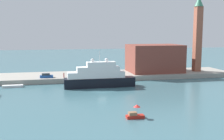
{
  "coord_description": "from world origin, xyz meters",
  "views": [
    {
      "loc": [
        -14.42,
        -79.92,
        17.77
      ],
      "look_at": [
        4.19,
        6.0,
        5.61
      ],
      "focal_mm": 45.14,
      "sensor_mm": 36.0,
      "label": 1
    }
  ],
  "objects_px": {
    "small_motorboat": "(135,114)",
    "bell_tower": "(198,32)",
    "mooring_bollard": "(106,76)",
    "parked_car": "(46,76)",
    "harbor_building": "(154,58)",
    "person_figure": "(64,75)",
    "large_yacht": "(99,77)",
    "work_barge": "(13,86)"
  },
  "relations": [
    {
      "from": "small_motorboat",
      "to": "bell_tower",
      "type": "height_order",
      "value": "bell_tower"
    },
    {
      "from": "small_motorboat",
      "to": "mooring_bollard",
      "type": "distance_m",
      "value": 43.07
    },
    {
      "from": "small_motorboat",
      "to": "parked_car",
      "type": "xyz_separation_m",
      "value": [
        -18.36,
        45.55,
        1.48
      ]
    },
    {
      "from": "harbor_building",
      "to": "person_figure",
      "type": "bearing_deg",
      "value": -168.8
    },
    {
      "from": "harbor_building",
      "to": "bell_tower",
      "type": "relative_size",
      "value": 0.69
    },
    {
      "from": "large_yacht",
      "to": "bell_tower",
      "type": "bearing_deg",
      "value": 20.13
    },
    {
      "from": "bell_tower",
      "to": "large_yacht",
      "type": "bearing_deg",
      "value": -159.87
    },
    {
      "from": "large_yacht",
      "to": "harbor_building",
      "type": "xyz_separation_m",
      "value": [
        25.5,
        17.92,
        3.83
      ]
    },
    {
      "from": "parked_car",
      "to": "person_figure",
      "type": "distance_m",
      "value": 6.09
    },
    {
      "from": "small_motorboat",
      "to": "person_figure",
      "type": "bearing_deg",
      "value": 105.55
    },
    {
      "from": "work_barge",
      "to": "harbor_building",
      "type": "height_order",
      "value": "harbor_building"
    },
    {
      "from": "large_yacht",
      "to": "small_motorboat",
      "type": "bearing_deg",
      "value": -86.8
    },
    {
      "from": "large_yacht",
      "to": "work_barge",
      "type": "relative_size",
      "value": 3.58
    },
    {
      "from": "work_barge",
      "to": "mooring_bollard",
      "type": "relative_size",
      "value": 9.66
    },
    {
      "from": "large_yacht",
      "to": "work_barge",
      "type": "bearing_deg",
      "value": 168.64
    },
    {
      "from": "large_yacht",
      "to": "person_figure",
      "type": "distance_m",
      "value": 15.06
    },
    {
      "from": "parked_car",
      "to": "harbor_building",
      "type": "bearing_deg",
      "value": 8.17
    },
    {
      "from": "bell_tower",
      "to": "mooring_bollard",
      "type": "height_order",
      "value": "bell_tower"
    },
    {
      "from": "harbor_building",
      "to": "bell_tower",
      "type": "height_order",
      "value": "bell_tower"
    },
    {
      "from": "bell_tower",
      "to": "parked_car",
      "type": "xyz_separation_m",
      "value": [
        -59.17,
        -3.77,
        -15.16
      ]
    },
    {
      "from": "small_motorboat",
      "to": "work_barge",
      "type": "xyz_separation_m",
      "value": [
        -28.78,
        39.07,
        -0.52
      ]
    },
    {
      "from": "mooring_bollard",
      "to": "harbor_building",
      "type": "bearing_deg",
      "value": 21.97
    },
    {
      "from": "bell_tower",
      "to": "parked_car",
      "type": "height_order",
      "value": "bell_tower"
    },
    {
      "from": "large_yacht",
      "to": "person_figure",
      "type": "height_order",
      "value": "large_yacht"
    },
    {
      "from": "work_barge",
      "to": "small_motorboat",
      "type": "bearing_deg",
      "value": -53.62
    },
    {
      "from": "person_figure",
      "to": "work_barge",
      "type": "bearing_deg",
      "value": -161.83
    },
    {
      "from": "parked_car",
      "to": "person_figure",
      "type": "relative_size",
      "value": 2.53
    },
    {
      "from": "large_yacht",
      "to": "parked_car",
      "type": "bearing_deg",
      "value": 144.19
    },
    {
      "from": "work_barge",
      "to": "large_yacht",
      "type": "bearing_deg",
      "value": -11.36
    },
    {
      "from": "parked_car",
      "to": "large_yacht",
      "type": "bearing_deg",
      "value": -35.81
    },
    {
      "from": "person_figure",
      "to": "mooring_bollard",
      "type": "bearing_deg",
      "value": -5.68
    },
    {
      "from": "parked_car",
      "to": "mooring_bollard",
      "type": "bearing_deg",
      "value": -7.06
    },
    {
      "from": "harbor_building",
      "to": "mooring_bollard",
      "type": "bearing_deg",
      "value": -158.03
    },
    {
      "from": "small_motorboat",
      "to": "harbor_building",
      "type": "relative_size",
      "value": 0.18
    },
    {
      "from": "harbor_building",
      "to": "parked_car",
      "type": "xyz_separation_m",
      "value": [
        -41.98,
        -6.03,
        -4.72
      ]
    },
    {
      "from": "mooring_bollard",
      "to": "person_figure",
      "type": "bearing_deg",
      "value": 174.32
    },
    {
      "from": "parked_car",
      "to": "work_barge",
      "type": "bearing_deg",
      "value": -148.11
    },
    {
      "from": "large_yacht",
      "to": "work_barge",
      "type": "height_order",
      "value": "large_yacht"
    },
    {
      "from": "large_yacht",
      "to": "work_barge",
      "type": "xyz_separation_m",
      "value": [
        -26.9,
        5.4,
        -2.89
      ]
    },
    {
      "from": "large_yacht",
      "to": "work_barge",
      "type": "distance_m",
      "value": 27.59
    },
    {
      "from": "parked_car",
      "to": "mooring_bollard",
      "type": "height_order",
      "value": "parked_car"
    },
    {
      "from": "small_motorboat",
      "to": "parked_car",
      "type": "relative_size",
      "value": 0.83
    }
  ]
}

